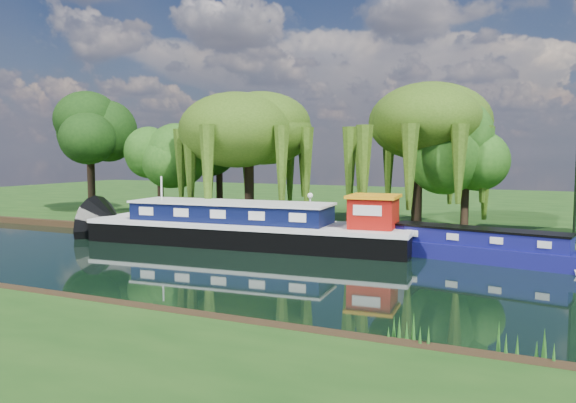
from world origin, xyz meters
The scene contains 15 objects.
ground centered at (0.00, 0.00, 0.00)m, with size 120.00×120.00×0.00m, color black.
far_bank centered at (0.00, 34.00, 0.23)m, with size 120.00×52.00×0.45m, color #163C10.
dutch_barge centered at (-1.94, 6.71, 1.06)m, with size 20.47×6.00×4.26m.
narrowboat centered at (11.30, 7.30, 0.66)m, with size 12.80×4.30×1.84m.
red_dinghy centered at (-10.87, 6.47, 0.00)m, with size 2.21×3.09×0.64m, color maroon.
white_cruiser centered at (15.52, 6.05, 0.00)m, with size 1.93×2.24×1.18m, color silver.
willow_left centered at (-5.60, 13.42, 7.07)m, with size 7.61×7.61×9.12m.
willow_right centered at (6.57, 14.49, 7.00)m, with size 7.37×7.37×8.97m.
tree_far_left centered at (-14.07, 13.92, 5.41)m, with size 4.48×4.48×7.23m.
tree_far_back centered at (-21.50, 14.00, 6.96)m, with size 5.56×5.56×9.35m.
tree_far_mid centered at (-10.88, 17.84, 5.91)m, with size 4.83×4.83×7.91m.
tree_far_right centered at (9.70, 14.24, 5.53)m, with size 4.51×4.51×7.37m.
lamppost centered at (0.50, 10.50, 2.42)m, with size 0.36×0.36×2.56m.
mooring_posts centered at (-0.50, 8.40, 0.95)m, with size 19.16×0.16×1.00m.
reeds_near centered at (6.87, -7.57, 0.55)m, with size 33.70×1.50×1.10m.
Camera 1 is at (14.31, -23.11, 5.64)m, focal length 35.00 mm.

